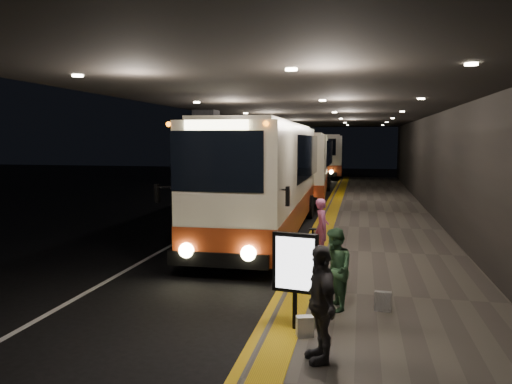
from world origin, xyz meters
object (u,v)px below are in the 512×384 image
(coach_third, at_px, (327,157))
(bag_plain, at_px, (305,326))
(passenger_boarding, at_px, (322,227))
(coach_main, at_px, (266,184))
(passenger_waiting_grey, at_px, (321,303))
(stanchion_post, at_px, (313,253))
(bag_polka, at_px, (383,301))
(coach_second, at_px, (306,168))
(info_sign, at_px, (295,265))
(passenger_waiting_green, at_px, (335,269))

(coach_third, bearing_deg, bag_plain, -90.03)
(coach_third, relative_size, passenger_boarding, 7.40)
(coach_main, height_order, passenger_waiting_grey, coach_main)
(coach_main, relative_size, passenger_boarding, 7.72)
(coach_main, bearing_deg, passenger_boarding, -57.80)
(passenger_boarding, height_order, bag_plain, passenger_boarding)
(stanchion_post, bearing_deg, bag_plain, -86.42)
(coach_main, height_order, bag_plain, coach_main)
(bag_polka, height_order, stanchion_post, stanchion_post)
(coach_second, distance_m, bag_polka, 19.69)
(passenger_boarding, relative_size, bag_plain, 4.65)
(coach_main, distance_m, coach_second, 11.71)
(passenger_waiting_grey, bearing_deg, coach_second, 165.30)
(bag_polka, distance_m, info_sign, 2.15)
(stanchion_post, bearing_deg, info_sign, -89.63)
(coach_third, height_order, stanchion_post, coach_third)
(coach_main, xyz_separation_m, passenger_waiting_green, (2.79, -7.73, -0.90))
(passenger_waiting_grey, distance_m, stanchion_post, 4.46)
(coach_third, distance_m, bag_plain, 38.63)
(passenger_waiting_green, relative_size, info_sign, 0.94)
(coach_main, relative_size, bag_polka, 32.98)
(coach_main, xyz_separation_m, passenger_boarding, (2.22, -3.33, -0.88))
(info_sign, height_order, stanchion_post, info_sign)
(passenger_waiting_grey, bearing_deg, coach_main, 173.71)
(passenger_waiting_green, bearing_deg, coach_main, -179.34)
(passenger_waiting_grey, bearing_deg, bag_polka, 135.82)
(bag_plain, bearing_deg, passenger_boarding, 91.79)
(coach_second, bearing_deg, coach_main, -93.57)
(coach_third, bearing_deg, info_sign, -90.31)
(bag_plain, bearing_deg, coach_second, 96.24)
(coach_second, height_order, passenger_waiting_green, coach_second)
(passenger_boarding, bearing_deg, passenger_waiting_grey, 178.15)
(bag_polka, distance_m, bag_plain, 1.99)
(passenger_waiting_grey, bearing_deg, passenger_boarding, 162.75)
(coach_third, relative_size, bag_polka, 31.60)
(coach_main, relative_size, bag_plain, 35.88)
(coach_second, bearing_deg, bag_plain, -86.75)
(coach_main, bearing_deg, stanchion_post, -70.05)
(passenger_waiting_grey, relative_size, bag_polka, 4.60)
(passenger_waiting_grey, xyz_separation_m, bag_polka, (0.98, 2.34, -0.67))
(coach_second, bearing_deg, stanchion_post, -86.20)
(coach_second, distance_m, passenger_boarding, 15.20)
(coach_third, bearing_deg, bag_polka, -87.90)
(info_sign, bearing_deg, passenger_waiting_grey, -55.11)
(coach_second, relative_size, passenger_waiting_green, 7.35)
(passenger_waiting_green, bearing_deg, passenger_boarding, 168.28)
(passenger_boarding, relative_size, bag_polka, 4.27)
(passenger_waiting_green, xyz_separation_m, passenger_waiting_grey, (-0.08, -2.22, 0.08))
(passenger_boarding, bearing_deg, bag_polka, -167.13)
(passenger_boarding, distance_m, info_sign, 5.53)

